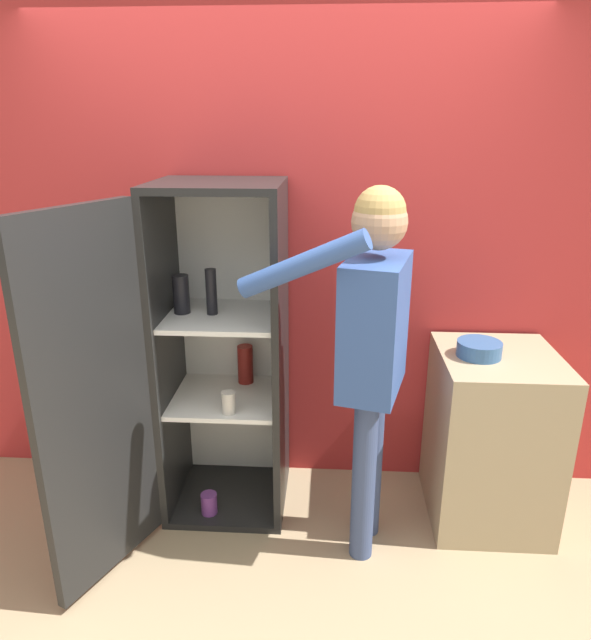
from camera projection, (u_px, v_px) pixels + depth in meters
ground_plane at (266, 588)px, 2.57m from camera, size 12.00×12.00×0.00m
wall_back at (283, 261)px, 3.07m from camera, size 7.00×0.06×2.55m
refrigerator at (199, 361)px, 2.83m from camera, size 0.91×1.14×1.73m
person at (372, 331)px, 2.49m from camera, size 0.76×0.56×1.75m
counter at (491, 437)px, 2.93m from camera, size 0.58×0.63×0.91m
bowl at (479, 349)px, 2.76m from camera, size 0.21×0.21×0.07m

